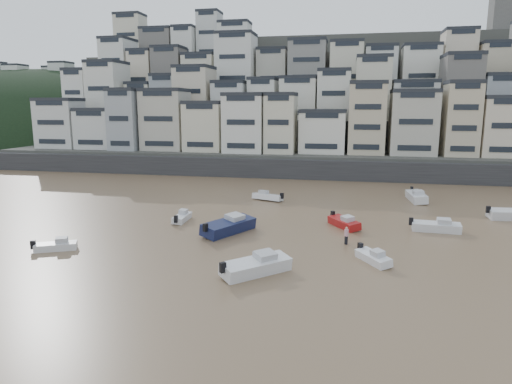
% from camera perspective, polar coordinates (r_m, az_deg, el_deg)
% --- Properties ---
extents(sea_strip, '(340.00, 340.00, 0.00)m').
position_cam_1_polar(sea_strip, '(206.48, -26.41, 6.05)').
color(sea_strip, '#404D5C').
rests_on(sea_strip, ground).
extents(harbor_wall, '(140.00, 3.00, 3.50)m').
position_cam_1_polar(harbor_wall, '(83.54, 6.91, 2.84)').
color(harbor_wall, '#38383A').
rests_on(harbor_wall, ground).
extents(hillside, '(141.04, 66.00, 50.00)m').
position_cam_1_polar(hillside, '(122.32, 10.89, 10.54)').
color(hillside, '#4C4C47').
rests_on(hillside, ground).
extents(headland, '(216.00, 135.00, 53.33)m').
position_cam_1_polar(headland, '(189.49, -24.66, 5.87)').
color(headland, black).
rests_on(headland, ground).
extents(boat_a, '(6.01, 6.00, 1.74)m').
position_cam_1_polar(boat_a, '(36.66, 0.02, -8.96)').
color(boat_a, silver).
rests_on(boat_a, ground).
extents(boat_b, '(3.41, 4.31, 1.15)m').
position_cam_1_polar(boat_b, '(40.57, 14.45, -7.77)').
color(boat_b, silver).
rests_on(boat_b, ground).
extents(boat_c, '(5.42, 7.45, 1.96)m').
position_cam_1_polar(boat_c, '(48.06, -3.44, -4.01)').
color(boat_c, '#151C41').
rests_on(boat_c, ground).
extents(boat_d, '(5.51, 2.09, 1.48)m').
position_cam_1_polar(boat_d, '(52.25, 21.60, -3.83)').
color(boat_d, silver).
rests_on(boat_d, ground).
extents(boat_e, '(4.15, 5.12, 1.37)m').
position_cam_1_polar(boat_e, '(51.21, 10.95, -3.60)').
color(boat_e, '#9E1313').
rests_on(boat_e, ground).
extents(boat_f, '(1.50, 4.26, 1.15)m').
position_cam_1_polar(boat_f, '(53.64, -9.25, -3.00)').
color(boat_f, white).
rests_on(boat_f, ground).
extents(boat_h, '(5.08, 3.12, 1.32)m').
position_cam_1_polar(boat_h, '(64.43, 1.46, -0.45)').
color(boat_h, white).
rests_on(boat_h, ground).
extents(boat_i, '(2.70, 6.61, 1.76)m').
position_cam_1_polar(boat_i, '(67.71, 19.42, -0.33)').
color(boat_i, silver).
rests_on(boat_i, ground).
extents(boat_j, '(4.21, 2.96, 1.10)m').
position_cam_1_polar(boat_j, '(46.42, -23.76, -6.03)').
color(boat_j, silver).
rests_on(boat_j, ground).
extents(person_pink, '(0.44, 0.44, 1.74)m').
position_cam_1_polar(person_pink, '(45.07, 11.22, -5.36)').
color(person_pink, '#CA8F9B').
rests_on(person_pink, ground).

